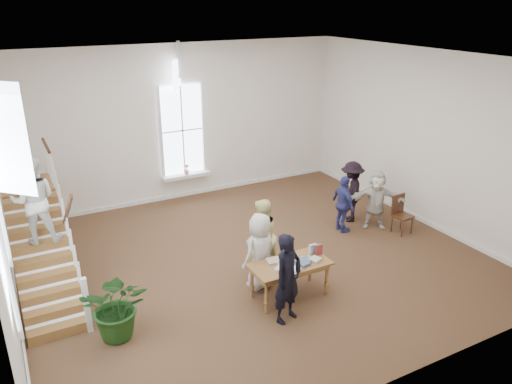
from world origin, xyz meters
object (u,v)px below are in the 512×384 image
elderly_woman (260,251)px  side_chair (401,212)px  police_officer (288,278)px  woman_cluster_c (376,200)px  person_yellow (261,237)px  floor_plant (118,305)px  library_table (290,267)px  woman_cluster_a (343,204)px  woman_cluster_b (351,192)px

elderly_woman → side_chair: (4.40, 0.61, -0.26)m
police_officer → woman_cluster_c: 4.76m
person_yellow → floor_plant: (-3.29, -0.78, -0.22)m
police_officer → person_yellow: 1.80m
person_yellow → woman_cluster_c: 3.78m
library_table → woman_cluster_a: size_ratio=1.06×
woman_cluster_a → woman_cluster_b: 0.75m
police_officer → person_yellow: bearing=57.8°
woman_cluster_c → floor_plant: woman_cluster_c is taller
person_yellow → woman_cluster_a: (2.83, 0.83, -0.10)m
library_table → side_chair: (4.05, 1.22, -0.11)m
woman_cluster_b → side_chair: bearing=66.7°
police_officer → woman_cluster_b: 4.88m
woman_cluster_a → woman_cluster_c: 0.92m
floor_plant → elderly_woman: bearing=5.4°
library_table → police_officer: 0.81m
library_table → elderly_woman: (-0.35, 0.61, 0.15)m
woman_cluster_b → woman_cluster_a: bearing=-16.6°
woman_cluster_a → side_chair: (1.28, -0.72, -0.19)m
library_table → elderly_woman: 0.72m
woman_cluster_c → floor_plant: 7.15m
woman_cluster_a → woman_cluster_c: woman_cluster_c is taller
side_chair → woman_cluster_a: bearing=145.2°
police_officer → side_chair: (4.50, 1.86, -0.32)m
side_chair → woman_cluster_b: bearing=114.6°
police_officer → floor_plant: 3.05m
elderly_woman → person_yellow: 0.58m
woman_cluster_a → floor_plant: woman_cluster_a is taller
woman_cluster_c → police_officer: bearing=-116.8°
library_table → floor_plant: 3.36m
library_table → side_chair: side_chair is taller
woman_cluster_a → side_chair: 1.48m
elderly_woman → woman_cluster_b: size_ratio=0.99×
woman_cluster_b → person_yellow: bearing=-33.1°
woman_cluster_a → floor_plant: 6.32m
library_table → floor_plant: floor_plant is taller
woman_cluster_c → side_chair: size_ratio=1.55×
woman_cluster_b → elderly_woman: bearing=-28.0°
library_table → police_officer: police_officer is taller
floor_plant → side_chair: (7.39, 0.89, -0.08)m
library_table → side_chair: bearing=16.7°
woman_cluster_a → elderly_woman: bearing=117.3°
woman_cluster_c → person_yellow: bearing=-137.2°
elderly_woman → woman_cluster_c: bearing=179.7°
person_yellow → woman_cluster_c: size_ratio=1.10×
woman_cluster_c → floor_plant: (-7.01, -1.41, -0.14)m
police_officer → side_chair: 4.88m
elderly_woman → floor_plant: (-2.99, -0.28, -0.18)m
elderly_woman → person_yellow: size_ratio=0.96×
elderly_woman → woman_cluster_c: elderly_woman is taller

